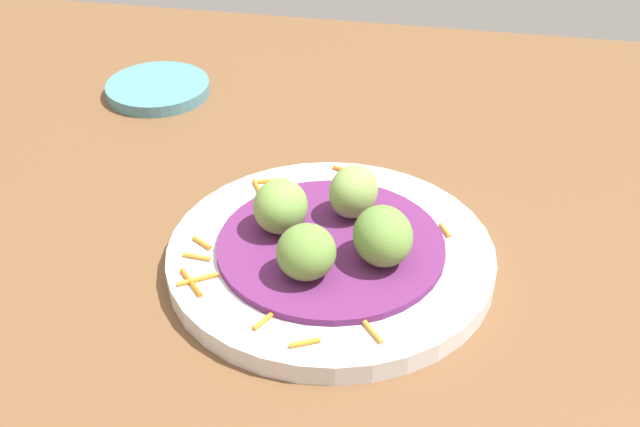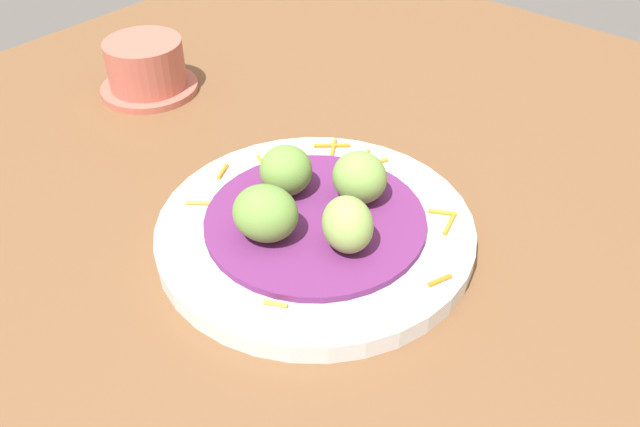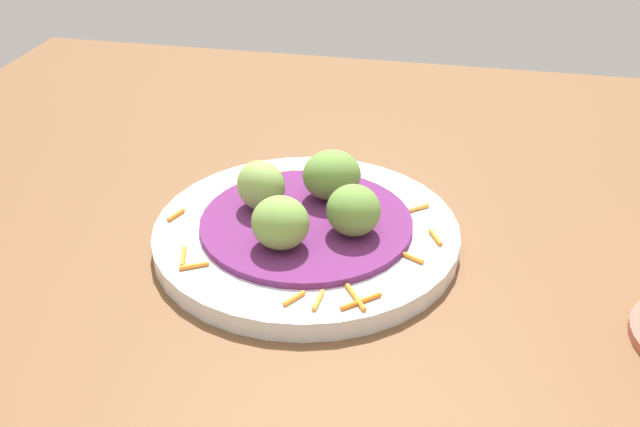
{
  "view_description": "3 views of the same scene",
  "coord_description": "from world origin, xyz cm",
  "px_view_note": "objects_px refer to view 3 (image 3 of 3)",
  "views": [
    {
      "loc": [
        -13.93,
        53.55,
        46.93
      ],
      "look_at": [
        -3.45,
        -2.36,
        6.69
      ],
      "focal_mm": 46.91,
      "sensor_mm": 36.0,
      "label": 1
    },
    {
      "loc": [
        -38.04,
        -30.9,
        40.9
      ],
      "look_at": [
        -4.83,
        -2.25,
        5.47
      ],
      "focal_mm": 37.48,
      "sensor_mm": 36.0,
      "label": 2
    },
    {
      "loc": [
        50.63,
        11.29,
        39.41
      ],
      "look_at": [
        -4.5,
        -0.18,
        5.31
      ],
      "focal_mm": 41.42,
      "sensor_mm": 36.0,
      "label": 3
    }
  ],
  "objects_px": {
    "guac_scoop_center": "(261,186)",
    "main_plate": "(306,234)",
    "guac_scoop_left": "(329,175)",
    "guac_scoop_right": "(281,222)",
    "guac_scoop_back": "(354,210)"
  },
  "relations": [
    {
      "from": "guac_scoop_left",
      "to": "guac_scoop_back",
      "type": "bearing_deg",
      "value": 30.15
    },
    {
      "from": "guac_scoop_center",
      "to": "guac_scoop_right",
      "type": "distance_m",
      "value": 0.07
    },
    {
      "from": "guac_scoop_center",
      "to": "guac_scoop_right",
      "type": "height_order",
      "value": "guac_scoop_center"
    },
    {
      "from": "guac_scoop_center",
      "to": "guac_scoop_right",
      "type": "relative_size",
      "value": 0.96
    },
    {
      "from": "guac_scoop_left",
      "to": "main_plate",
      "type": "bearing_deg",
      "value": -14.85
    },
    {
      "from": "main_plate",
      "to": "guac_scoop_back",
      "type": "bearing_deg",
      "value": 75.15
    },
    {
      "from": "guac_scoop_center",
      "to": "guac_scoop_back",
      "type": "bearing_deg",
      "value": 75.15
    },
    {
      "from": "guac_scoop_center",
      "to": "main_plate",
      "type": "bearing_deg",
      "value": 75.15
    },
    {
      "from": "guac_scoop_left",
      "to": "guac_scoop_center",
      "type": "bearing_deg",
      "value": -59.85
    },
    {
      "from": "main_plate",
      "to": "guac_scoop_center",
      "type": "relative_size",
      "value": 5.87
    },
    {
      "from": "guac_scoop_left",
      "to": "guac_scoop_back",
      "type": "xyz_separation_m",
      "value": [
        0.06,
        0.03,
        -0.0
      ]
    },
    {
      "from": "main_plate",
      "to": "guac_scoop_left",
      "type": "height_order",
      "value": "guac_scoop_left"
    },
    {
      "from": "main_plate",
      "to": "guac_scoop_center",
      "type": "distance_m",
      "value": 0.06
    },
    {
      "from": "guac_scoop_center",
      "to": "guac_scoop_back",
      "type": "relative_size",
      "value": 0.99
    },
    {
      "from": "guac_scoop_right",
      "to": "guac_scoop_back",
      "type": "distance_m",
      "value": 0.07
    }
  ]
}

